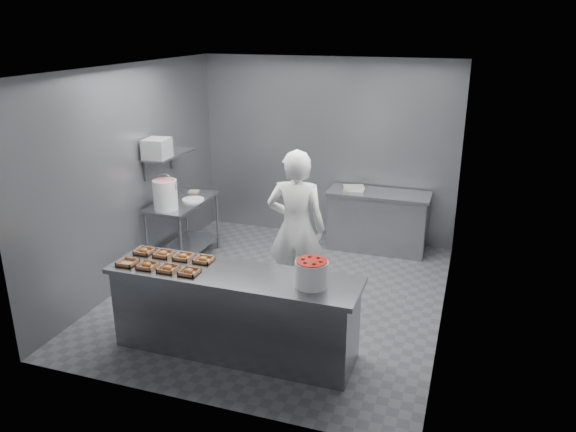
% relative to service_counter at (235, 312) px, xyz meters
% --- Properties ---
extents(floor, '(4.50, 4.50, 0.00)m').
position_rel_service_counter_xyz_m(floor, '(0.00, 1.35, -0.45)').
color(floor, '#4C4C51').
rests_on(floor, ground).
extents(ceiling, '(4.50, 4.50, 0.00)m').
position_rel_service_counter_xyz_m(ceiling, '(0.00, 1.35, 2.35)').
color(ceiling, white).
rests_on(ceiling, wall_back).
extents(wall_back, '(4.00, 0.04, 2.80)m').
position_rel_service_counter_xyz_m(wall_back, '(0.00, 3.60, 0.95)').
color(wall_back, slate).
rests_on(wall_back, ground).
extents(wall_left, '(0.04, 4.50, 2.80)m').
position_rel_service_counter_xyz_m(wall_left, '(-2.00, 1.35, 0.95)').
color(wall_left, slate).
rests_on(wall_left, ground).
extents(wall_right, '(0.04, 4.50, 2.80)m').
position_rel_service_counter_xyz_m(wall_right, '(2.00, 1.35, 0.95)').
color(wall_right, slate).
rests_on(wall_right, ground).
extents(service_counter, '(2.60, 0.70, 0.90)m').
position_rel_service_counter_xyz_m(service_counter, '(0.00, 0.00, 0.00)').
color(service_counter, slate).
rests_on(service_counter, ground).
extents(prep_table, '(0.60, 1.20, 0.90)m').
position_rel_service_counter_xyz_m(prep_table, '(-1.65, 1.95, 0.14)').
color(prep_table, slate).
rests_on(prep_table, ground).
extents(back_counter, '(1.50, 0.60, 0.90)m').
position_rel_service_counter_xyz_m(back_counter, '(0.90, 3.25, -0.00)').
color(back_counter, slate).
rests_on(back_counter, ground).
extents(wall_shelf, '(0.35, 0.90, 0.03)m').
position_rel_service_counter_xyz_m(wall_shelf, '(-1.82, 1.95, 1.10)').
color(wall_shelf, slate).
rests_on(wall_shelf, wall_left).
extents(tray_0, '(0.19, 0.18, 0.04)m').
position_rel_service_counter_xyz_m(tray_0, '(-1.13, -0.16, 0.47)').
color(tray_0, tan).
rests_on(tray_0, service_counter).
extents(tray_1, '(0.19, 0.18, 0.06)m').
position_rel_service_counter_xyz_m(tray_1, '(-0.89, -0.16, 0.47)').
color(tray_1, tan).
rests_on(tray_1, service_counter).
extents(tray_2, '(0.19, 0.18, 0.06)m').
position_rel_service_counter_xyz_m(tray_2, '(-0.65, -0.16, 0.47)').
color(tray_2, tan).
rests_on(tray_2, service_counter).
extents(tray_3, '(0.19, 0.18, 0.06)m').
position_rel_service_counter_xyz_m(tray_3, '(-0.41, -0.16, 0.47)').
color(tray_3, tan).
rests_on(tray_3, service_counter).
extents(tray_4, '(0.19, 0.18, 0.06)m').
position_rel_service_counter_xyz_m(tray_4, '(-1.13, 0.16, 0.47)').
color(tray_4, tan).
rests_on(tray_4, service_counter).
extents(tray_5, '(0.19, 0.18, 0.06)m').
position_rel_service_counter_xyz_m(tray_5, '(-0.89, 0.16, 0.47)').
color(tray_5, tan).
rests_on(tray_5, service_counter).
extents(tray_6, '(0.19, 0.18, 0.06)m').
position_rel_service_counter_xyz_m(tray_6, '(-0.65, 0.16, 0.47)').
color(tray_6, tan).
rests_on(tray_6, service_counter).
extents(tray_7, '(0.19, 0.18, 0.06)m').
position_rel_service_counter_xyz_m(tray_7, '(-0.41, 0.16, 0.47)').
color(tray_7, tan).
rests_on(tray_7, service_counter).
extents(worker, '(0.75, 0.55, 1.92)m').
position_rel_service_counter_xyz_m(worker, '(0.26, 1.26, 0.51)').
color(worker, white).
rests_on(worker, ground).
extents(strawberry_tub, '(0.32, 0.32, 0.26)m').
position_rel_service_counter_xyz_m(strawberry_tub, '(0.83, -0.03, 0.59)').
color(strawberry_tub, white).
rests_on(strawberry_tub, service_counter).
extents(glaze_bucket, '(0.34, 0.32, 0.49)m').
position_rel_service_counter_xyz_m(glaze_bucket, '(-1.67, 1.56, 0.66)').
color(glaze_bucket, white).
rests_on(glaze_bucket, prep_table).
extents(bucket_lid, '(0.36, 0.36, 0.02)m').
position_rel_service_counter_xyz_m(bucket_lid, '(-1.51, 2.01, 0.46)').
color(bucket_lid, white).
rests_on(bucket_lid, prep_table).
extents(rag, '(0.16, 0.14, 0.02)m').
position_rel_service_counter_xyz_m(rag, '(-1.70, 2.39, 0.46)').
color(rag, '#CCB28C').
rests_on(rag, prep_table).
extents(appliance, '(0.33, 0.37, 0.26)m').
position_rel_service_counter_xyz_m(appliance, '(-1.82, 1.68, 1.24)').
color(appliance, gray).
rests_on(appliance, wall_shelf).
extents(paper_stack, '(0.33, 0.27, 0.06)m').
position_rel_service_counter_xyz_m(paper_stack, '(0.52, 3.25, 0.48)').
color(paper_stack, silver).
rests_on(paper_stack, back_counter).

